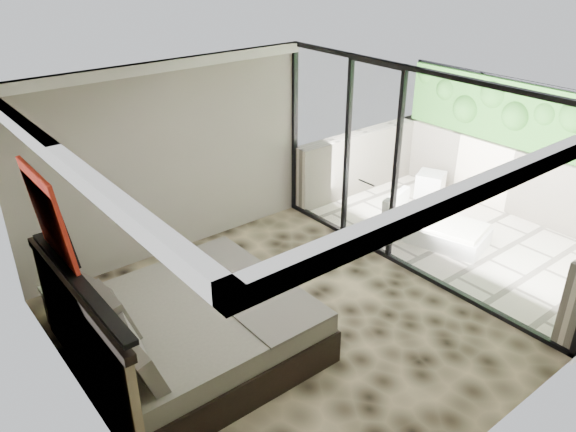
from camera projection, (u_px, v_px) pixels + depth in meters
floor at (280, 327)px, 6.78m from camera, size 5.00×5.00×0.00m
ceiling at (278, 100)px, 5.53m from camera, size 4.50×5.00×0.02m
back_wall at (171, 161)px, 7.89m from camera, size 4.50×0.02×2.80m
left_wall at (77, 299)px, 4.90m from camera, size 0.02×5.00×2.80m
glass_wall at (413, 176)px, 7.42m from camera, size 0.08×5.00×2.80m
terrace_slab at (466, 238)px, 8.91m from camera, size 3.00×5.00×0.12m
parapet_far at (519, 182)px, 9.39m from camera, size 0.30×5.00×1.10m
foliage_hedge at (532, 118)px, 8.90m from camera, size 0.36×4.60×1.10m
picture_ledge at (78, 282)px, 4.96m from camera, size 0.12×2.20×0.05m
bed at (187, 329)px, 6.13m from camera, size 2.39×2.31×1.33m
nightstand at (71, 306)px, 6.72m from camera, size 0.68×0.68×0.53m
table_lamp at (57, 260)px, 6.39m from camera, size 0.35×0.35×0.65m
abstract_canvas at (48, 215)px, 5.09m from camera, size 0.13×0.90×0.90m
framed_print at (60, 231)px, 5.13m from camera, size 0.11×0.50×0.60m
ottoman at (430, 185)px, 10.08m from camera, size 0.60×0.60×0.45m
lounger at (433, 228)px, 8.69m from camera, size 1.12×1.66×0.59m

